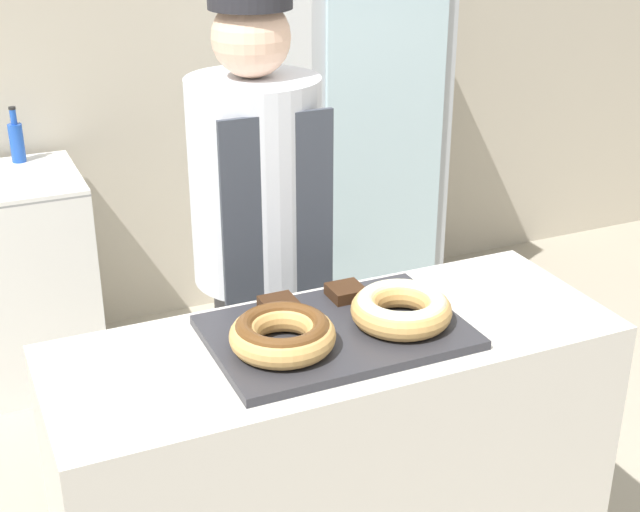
# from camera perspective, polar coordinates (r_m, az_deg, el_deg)

# --- Properties ---
(wall_back) EXTENTS (8.00, 0.06, 2.70)m
(wall_back) POSITION_cam_1_polar(r_m,az_deg,el_deg) (4.04, -12.18, 13.73)
(wall_back) COLOR #BCB29E
(wall_back) RESTS_ON ground_plane
(display_counter) EXTENTS (1.45, 0.54, 0.94)m
(display_counter) POSITION_cam_1_polar(r_m,az_deg,el_deg) (2.50, 0.97, -14.63)
(display_counter) COLOR beige
(display_counter) RESTS_ON ground_plane
(serving_tray) EXTENTS (0.63, 0.43, 0.02)m
(serving_tray) POSITION_cam_1_polar(r_m,az_deg,el_deg) (2.23, 1.05, -4.90)
(serving_tray) COLOR #2D2D33
(serving_tray) RESTS_ON display_counter
(donut_chocolate_glaze) EXTENTS (0.26, 0.26, 0.08)m
(donut_chocolate_glaze) POSITION_cam_1_polar(r_m,az_deg,el_deg) (2.12, -2.41, -4.95)
(donut_chocolate_glaze) COLOR tan
(donut_chocolate_glaze) RESTS_ON serving_tray
(donut_light_glaze) EXTENTS (0.26, 0.26, 0.08)m
(donut_light_glaze) POSITION_cam_1_polar(r_m,az_deg,el_deg) (2.24, 5.23, -3.32)
(donut_light_glaze) COLOR tan
(donut_light_glaze) RESTS_ON serving_tray
(brownie_back_left) EXTENTS (0.09, 0.09, 0.03)m
(brownie_back_left) POSITION_cam_1_polar(r_m,az_deg,el_deg) (2.30, -2.64, -3.17)
(brownie_back_left) COLOR #382111
(brownie_back_left) RESTS_ON serving_tray
(brownie_back_right) EXTENTS (0.09, 0.09, 0.03)m
(brownie_back_right) POSITION_cam_1_polar(r_m,az_deg,el_deg) (2.37, 1.67, -2.31)
(brownie_back_right) COLOR #382111
(brownie_back_right) RESTS_ON serving_tray
(baker_person) EXTENTS (0.40, 0.40, 1.73)m
(baker_person) POSITION_cam_1_polar(r_m,az_deg,el_deg) (2.77, -3.95, 0.02)
(baker_person) COLOR #4C4C51
(baker_person) RESTS_ON ground_plane
(beverage_fridge) EXTENTS (0.67, 0.61, 1.73)m
(beverage_fridge) POSITION_cam_1_polar(r_m,az_deg,el_deg) (4.11, 2.19, 7.45)
(beverage_fridge) COLOR #ADB2B7
(beverage_fridge) RESTS_ON ground_plane
(bottle_blue) EXTENTS (0.06, 0.06, 0.23)m
(bottle_blue) POSITION_cam_1_polar(r_m,az_deg,el_deg) (3.89, -18.85, 7.00)
(bottle_blue) COLOR #1E4CB2
(bottle_blue) RESTS_ON chest_freezer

